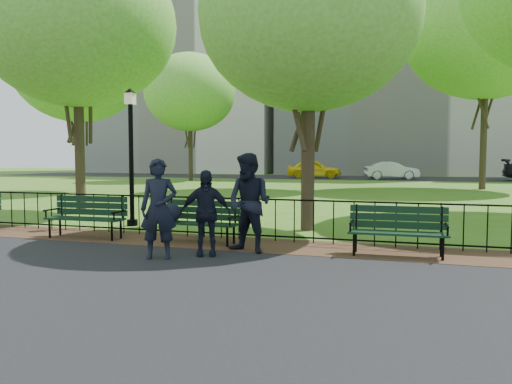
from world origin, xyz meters
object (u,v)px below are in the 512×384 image
(park_bench_main, at_px, (190,215))
(tree_mid_w, at_px, (78,67))
(person_mid, at_px, (249,203))
(tree_near_e, at_px, (309,17))
(person_right, at_px, (205,213))
(park_bench_right_a, at_px, (398,225))
(tree_far_e, at_px, (487,28))
(park_bench_left_a, at_px, (88,212))
(tree_far_c, at_px, (306,52))
(tree_far_w, at_px, (190,92))
(sedan_silver, at_px, (391,170))
(person_left, at_px, (159,209))
(tree_near_w, at_px, (77,23))
(lamppost, at_px, (131,152))
(taxi, at_px, (314,169))

(park_bench_main, bearing_deg, tree_mid_w, 136.70)
(tree_mid_w, xyz_separation_m, person_mid, (13.12, -12.47, -5.28))
(tree_near_e, relative_size, person_right, 4.77)
(park_bench_right_a, distance_m, tree_far_e, 22.42)
(park_bench_left_a, distance_m, tree_near_e, 6.70)
(park_bench_main, distance_m, tree_far_c, 18.26)
(park_bench_right_a, bearing_deg, person_mid, -169.97)
(tree_mid_w, distance_m, person_mid, 18.86)
(tree_far_w, relative_size, sedan_silver, 2.25)
(person_left, distance_m, person_right, 0.82)
(tree_near_w, bearing_deg, lamppost, -32.67)
(tree_mid_w, xyz_separation_m, tree_far_c, (10.33, 5.08, 1.08))
(taxi, bearing_deg, tree_far_c, -177.08)
(tree_far_e, bearing_deg, park_bench_left_a, -116.23)
(tree_mid_w, distance_m, tree_far_c, 11.56)
(tree_far_c, relative_size, person_right, 6.93)
(tree_far_c, height_order, tree_far_e, tree_far_e)
(tree_near_e, distance_m, tree_far_e, 19.25)
(person_left, bearing_deg, taxi, 76.82)
(sedan_silver, bearing_deg, lamppost, 154.12)
(tree_near_e, relative_size, taxi, 1.62)
(tree_far_c, relative_size, taxi, 2.35)
(tree_far_e, xyz_separation_m, taxi, (-11.60, 11.60, -7.89))
(person_mid, xyz_separation_m, sedan_silver, (0.96, 32.26, -0.22))
(tree_near_w, xyz_separation_m, person_right, (6.40, -4.98, -5.05))
(park_bench_right_a, relative_size, person_left, 0.99)
(lamppost, distance_m, taxi, 30.21)
(tree_near_w, bearing_deg, person_left, -43.60)
(park_bench_right_a, height_order, tree_far_e, tree_far_e)
(tree_near_e, height_order, tree_far_e, tree_far_e)
(lamppost, relative_size, tree_far_e, 0.28)
(taxi, bearing_deg, person_mid, -177.26)
(park_bench_left_a, xyz_separation_m, lamppost, (-0.17, 2.03, 1.33))
(person_left, xyz_separation_m, taxi, (-4.01, 33.70, -0.10))
(tree_far_c, distance_m, sedan_silver, 16.54)
(lamppost, bearing_deg, person_mid, -32.27)
(tree_near_e, bearing_deg, sedan_silver, 88.92)
(tree_near_e, relative_size, tree_far_e, 0.58)
(tree_far_c, xyz_separation_m, tree_far_e, (9.09, 3.55, 1.38))
(lamppost, relative_size, person_mid, 1.92)
(tree_far_e, relative_size, person_mid, 6.88)
(lamppost, distance_m, sedan_silver, 30.15)
(tree_near_w, height_order, tree_near_e, tree_near_w)
(lamppost, relative_size, person_right, 2.30)
(tree_near_e, distance_m, taxi, 30.41)
(park_bench_right_a, distance_m, tree_far_w, 30.03)
(park_bench_left_a, bearing_deg, person_left, -32.67)
(tree_near_e, height_order, tree_far_c, tree_far_c)
(tree_far_w, bearing_deg, person_mid, -62.52)
(park_bench_right_a, bearing_deg, tree_far_w, 120.83)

